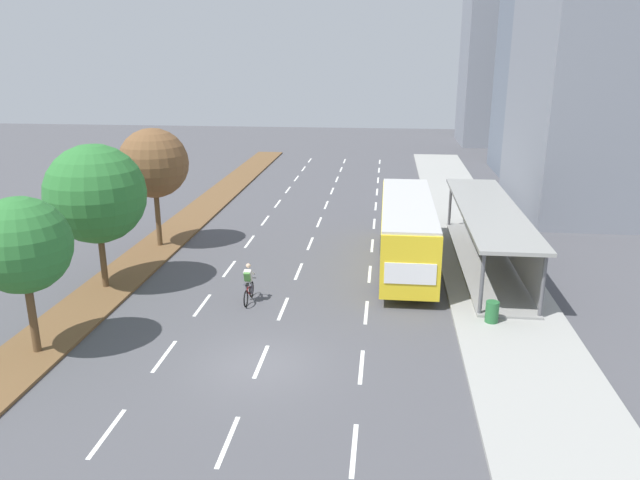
% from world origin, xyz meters
% --- Properties ---
extents(ground_plane, '(140.00, 140.00, 0.00)m').
position_xyz_m(ground_plane, '(0.00, 0.00, 0.00)').
color(ground_plane, '#4C4C51').
extents(median_strip, '(2.60, 52.00, 0.12)m').
position_xyz_m(median_strip, '(-8.30, 20.00, 0.06)').
color(median_strip, brown).
rests_on(median_strip, ground).
extents(sidewalk_right, '(4.50, 52.00, 0.15)m').
position_xyz_m(sidewalk_right, '(9.25, 20.00, 0.07)').
color(sidewalk_right, '#9E9E99').
rests_on(sidewalk_right, ground).
extents(lane_divider_left, '(0.14, 48.41, 0.01)m').
position_xyz_m(lane_divider_left, '(-3.50, 18.71, 0.00)').
color(lane_divider_left, white).
rests_on(lane_divider_left, ground).
extents(lane_divider_center, '(0.14, 48.41, 0.01)m').
position_xyz_m(lane_divider_center, '(0.00, 18.71, 0.00)').
color(lane_divider_center, white).
rests_on(lane_divider_center, ground).
extents(lane_divider_right, '(0.14, 48.41, 0.01)m').
position_xyz_m(lane_divider_right, '(3.50, 18.71, 0.00)').
color(lane_divider_right, white).
rests_on(lane_divider_right, ground).
extents(bus_shelter, '(2.90, 14.22, 2.86)m').
position_xyz_m(bus_shelter, '(9.53, 11.44, 1.86)').
color(bus_shelter, gray).
rests_on(bus_shelter, sidewalk_right).
extents(bus, '(2.54, 11.29, 3.37)m').
position_xyz_m(bus, '(5.25, 10.86, 2.07)').
color(bus, yellow).
rests_on(bus, ground).
extents(cyclist, '(0.46, 1.82, 1.71)m').
position_xyz_m(cyclist, '(-1.60, 5.49, 0.79)').
color(cyclist, black).
rests_on(cyclist, ground).
extents(median_tree_nearest, '(3.33, 3.33, 5.63)m').
position_xyz_m(median_tree_nearest, '(-8.07, -0.02, 4.07)').
color(median_tree_nearest, brown).
rests_on(median_tree_nearest, median_strip).
extents(median_tree_second, '(4.36, 4.36, 6.49)m').
position_xyz_m(median_tree_second, '(-8.43, 6.28, 4.43)').
color(median_tree_second, brown).
rests_on(median_tree_second, median_strip).
extents(median_tree_third, '(3.71, 3.71, 6.43)m').
position_xyz_m(median_tree_third, '(-8.21, 12.59, 4.68)').
color(median_tree_third, brown).
rests_on(median_tree_third, median_strip).
extents(trash_bin, '(0.52, 0.52, 0.85)m').
position_xyz_m(trash_bin, '(8.45, 4.18, 0.57)').
color(trash_bin, '#286B38').
rests_on(trash_bin, sidewalk_right).
extents(building_near_right, '(8.42, 13.60, 27.01)m').
position_xyz_m(building_near_right, '(17.52, 24.66, 13.51)').
color(building_near_right, gray).
rests_on(building_near_right, ground).
extents(building_mid_right, '(8.22, 11.29, 21.20)m').
position_xyz_m(building_mid_right, '(17.99, 36.15, 10.60)').
color(building_mid_right, slate).
rests_on(building_mid_right, ground).
extents(building_far_right, '(10.41, 9.25, 20.03)m').
position_xyz_m(building_far_right, '(17.91, 56.53, 10.02)').
color(building_far_right, gray).
rests_on(building_far_right, ground).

